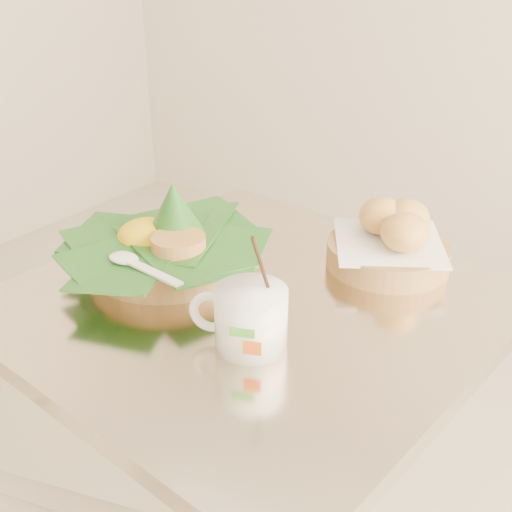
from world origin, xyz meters
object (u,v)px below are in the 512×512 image
Objects in this scene: cafe_table at (254,409)px; rice_basket at (167,242)px; coffee_mug at (249,316)px; bread_basket at (391,242)px.

cafe_table is 2.29× the size of rice_basket.
cafe_table is 0.33m from rice_basket.
rice_basket is at bearing 177.45° from cafe_table.
coffee_mug reaches higher than cafe_table.
bread_basket is 1.41× the size of coffee_mug.
rice_basket reaches higher than bread_basket.
rice_basket is 0.38m from bread_basket.
bread_basket is (0.13, 0.23, 0.26)m from cafe_table.
coffee_mug is at bearing -100.00° from bread_basket.
coffee_mug reaches higher than rice_basket.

